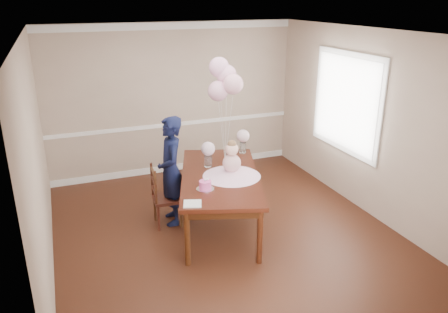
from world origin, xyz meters
TOP-DOWN VIEW (x-y plane):
  - floor at (0.00, 0.00)m, footprint 4.50×5.00m
  - ceiling at (0.00, 0.00)m, footprint 4.50×5.00m
  - wall_back at (0.00, 2.50)m, footprint 4.50×0.02m
  - wall_front at (0.00, -2.50)m, footprint 4.50×0.02m
  - wall_left at (-2.25, 0.00)m, footprint 0.02×5.00m
  - wall_right at (2.25, 0.00)m, footprint 0.02×5.00m
  - chair_rail_trim at (0.00, 2.49)m, footprint 4.50×0.02m
  - crown_molding at (0.00, 2.49)m, footprint 4.50×0.02m
  - baseboard_trim at (0.00, 2.49)m, footprint 4.50×0.02m
  - window_frame at (2.23, 0.50)m, footprint 0.02×1.66m
  - window_blinds at (2.21, 0.50)m, footprint 0.01×1.50m
  - dining_table_top at (0.01, 0.21)m, footprint 1.66×2.32m
  - table_apron at (0.01, 0.21)m, footprint 1.52×2.19m
  - table_leg_fl at (-0.71, -0.57)m, footprint 0.09×0.09m
  - table_leg_fr at (0.13, -0.85)m, footprint 0.09×0.09m
  - table_leg_bl at (-0.10, 1.26)m, footprint 0.09×0.09m
  - table_leg_br at (0.74, 0.99)m, footprint 0.09×0.09m
  - baby_skirt at (0.15, 0.11)m, footprint 1.01×1.01m
  - baby_torso at (0.15, 0.11)m, footprint 0.25×0.25m
  - baby_head at (0.15, 0.11)m, footprint 0.18×0.18m
  - baby_hair at (0.15, 0.11)m, footprint 0.13×0.13m
  - cake_platter at (-0.33, -0.17)m, footprint 0.29×0.29m
  - birthday_cake at (-0.33, -0.17)m, footprint 0.20×0.20m
  - cake_flower_a at (-0.33, -0.17)m, footprint 0.03×0.03m
  - cake_flower_b at (-0.30, -0.16)m, footprint 0.03×0.03m
  - rose_vase_near at (-0.04, 0.56)m, footprint 0.13×0.13m
  - roses_near at (-0.04, 0.56)m, footprint 0.20×0.20m
  - rose_vase_far at (0.67, 0.93)m, footprint 0.13×0.13m
  - roses_far at (0.67, 0.93)m, footprint 0.20×0.20m
  - napkin at (-0.61, -0.52)m, footprint 0.27×0.27m
  - balloon_weight at (0.30, 0.72)m, footprint 0.05×0.05m
  - balloon_a at (0.20, 0.76)m, footprint 0.29×0.29m
  - balloon_b at (0.38, 0.64)m, footprint 0.29×0.29m
  - balloon_c at (0.35, 0.82)m, footprint 0.29×0.29m
  - balloon_d at (0.26, 0.87)m, footprint 0.29×0.29m
  - balloon_ribbon_a at (0.25, 0.74)m, footprint 0.09×0.03m
  - balloon_ribbon_b at (0.34, 0.68)m, footprint 0.09×0.09m
  - balloon_ribbon_c at (0.32, 0.77)m, footprint 0.05×0.09m
  - balloon_ribbon_d at (0.28, 0.80)m, footprint 0.05×0.13m
  - dining_chair_seat at (-0.67, 0.52)m, footprint 0.41×0.41m
  - chair_leg_fl at (-0.84, 0.37)m, footprint 0.04×0.04m
  - chair_leg_fr at (-0.52, 0.35)m, footprint 0.04×0.04m
  - chair_leg_bl at (-0.82, 0.69)m, footprint 0.04×0.04m
  - chair_leg_br at (-0.50, 0.67)m, footprint 0.04×0.04m
  - chair_back_post_l at (-0.86, 0.37)m, footprint 0.04×0.04m
  - chair_back_post_r at (-0.84, 0.69)m, footprint 0.04×0.04m
  - chair_slat_low at (-0.85, 0.53)m, footprint 0.05×0.36m
  - chair_slat_mid at (-0.85, 0.53)m, footprint 0.05×0.36m
  - chair_slat_top at (-0.85, 0.53)m, footprint 0.05×0.36m
  - woman at (-0.58, 0.58)m, footprint 0.44×0.61m

SIDE VIEW (x-z plane):
  - floor at x=0.00m, z-range 0.00..0.00m
  - baseboard_trim at x=0.00m, z-range 0.00..0.12m
  - chair_leg_fl at x=-0.84m, z-range 0.00..0.38m
  - chair_leg_fr at x=-0.52m, z-range 0.00..0.38m
  - chair_leg_bl at x=-0.82m, z-range 0.00..0.38m
  - chair_leg_br at x=-0.50m, z-range 0.00..0.38m
  - table_leg_fl at x=-0.71m, z-range 0.00..0.73m
  - table_leg_fr at x=0.13m, z-range 0.00..0.73m
  - table_leg_bl at x=-0.10m, z-range 0.00..0.73m
  - table_leg_br at x=0.74m, z-range 0.00..0.73m
  - dining_chair_seat at x=-0.67m, z-range 0.38..0.42m
  - chair_slat_low at x=-0.85m, z-range 0.53..0.57m
  - chair_back_post_l at x=-0.86m, z-range 0.41..0.91m
  - chair_back_post_r at x=-0.84m, z-range 0.41..0.91m
  - table_apron at x=0.01m, z-range 0.63..0.73m
  - chair_slat_mid at x=-0.85m, z-range 0.67..0.71m
  - dining_table_top at x=0.01m, z-range 0.73..0.79m
  - woman at x=-0.58m, z-range 0.00..1.58m
  - cake_platter at x=-0.33m, z-range 0.79..0.80m
  - napkin at x=-0.61m, z-range 0.79..0.80m
  - balloon_weight at x=0.30m, z-range 0.79..0.81m
  - chair_slat_top at x=-0.85m, z-range 0.81..0.86m
  - baby_skirt at x=0.15m, z-range 0.79..0.89m
  - birthday_cake at x=-0.33m, z-range 0.80..0.90m
  - rose_vase_near at x=-0.04m, z-range 0.79..0.95m
  - rose_vase_far at x=0.67m, z-range 0.79..0.95m
  - chair_rail_trim at x=0.00m, z-range 0.86..0.94m
  - cake_flower_a at x=-0.33m, z-range 0.90..0.93m
  - cake_flower_b at x=-0.30m, z-range 0.90..0.93m
  - baby_torso at x=0.15m, z-range 0.85..1.10m
  - roses_near at x=-0.04m, z-range 0.96..1.16m
  - roses_far at x=0.67m, z-range 0.96..1.16m
  - baby_head at x=0.15m, z-range 1.09..1.26m
  - baby_hair at x=0.15m, z-range 1.18..1.30m
  - balloon_ribbon_a at x=0.25m, z-range 0.80..1.68m
  - balloon_ribbon_b at x=0.34m, z-range 0.80..1.78m
  - balloon_ribbon_c at x=0.32m, z-range 0.80..1.89m
  - wall_back at x=0.00m, z-range 0.00..2.70m
  - wall_front at x=0.00m, z-range 0.00..2.70m
  - wall_left at x=-2.25m, z-range 0.00..2.70m
  - wall_right at x=2.25m, z-range 0.00..2.70m
  - balloon_ribbon_d at x=0.28m, z-range 0.80..1.99m
  - window_frame at x=2.23m, z-range 0.77..2.33m
  - window_blinds at x=2.21m, z-range 0.85..2.25m
  - balloon_a at x=0.20m, z-range 1.69..1.98m
  - balloon_b at x=0.38m, z-range 1.79..2.09m
  - balloon_c at x=0.35m, z-range 1.90..2.19m
  - balloon_d at x=0.26m, z-range 2.00..2.30m
  - crown_molding at x=0.00m, z-range 2.57..2.69m
  - ceiling at x=0.00m, z-range 2.69..2.71m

